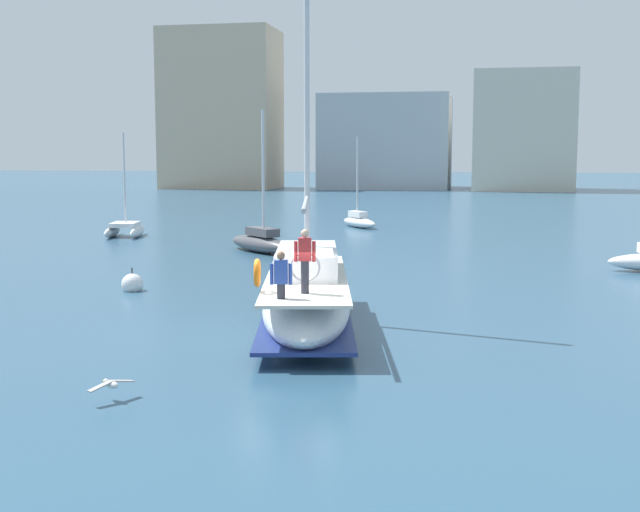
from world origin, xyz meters
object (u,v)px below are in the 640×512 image
seagull (111,384)px  moored_sloop_far (359,220)px  moored_catamaran (125,228)px  moored_cutter_left (260,241)px  mooring_buoy (132,284)px  main_sailboat (307,296)px

seagull → moored_sloop_far: bearing=91.0°
moored_catamaran → moored_cutter_left: size_ratio=0.87×
seagull → mooring_buoy: bearing=111.7°
moored_cutter_left → mooring_buoy: (-1.48, -12.15, -0.31)m
main_sailboat → moored_cutter_left: main_sailboat is taller
moored_catamaran → moored_sloop_far: bearing=34.5°
moored_catamaran → moored_cutter_left: 11.48m
moored_sloop_far → moored_cutter_left: size_ratio=0.86×
moored_catamaran → moored_cutter_left: moored_cutter_left is taller
moored_sloop_far → main_sailboat: bearing=-84.5°
moored_catamaran → mooring_buoy: size_ratio=6.15×
moored_cutter_left → mooring_buoy: size_ratio=7.06×
moored_sloop_far → mooring_buoy: bearing=-99.2°
main_sailboat → moored_catamaran: 28.01m
moored_sloop_far → seagull: 39.46m
mooring_buoy → moored_catamaran: bearing=114.6°
moored_catamaran → seagull: moored_catamaran is taller
main_sailboat → moored_sloop_far: main_sailboat is taller
moored_catamaran → main_sailboat: bearing=-55.9°
seagull → moored_cutter_left: bearing=98.1°
main_sailboat → seagull: main_sailboat is taller
moored_cutter_left → seagull: bearing=-81.9°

